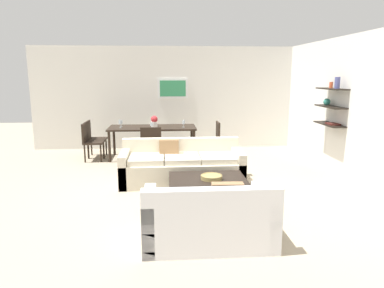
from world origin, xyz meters
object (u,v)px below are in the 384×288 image
(loveseat_white, at_px, (209,219))
(sofa_beige, at_px, (182,167))
(coffee_table, at_px, (208,192))
(wine_glass_right_near, at_px, (184,122))
(dining_table, at_px, (152,130))
(wine_glass_left_near, at_px, (120,122))
(dining_chair_left_near, at_px, (90,139))
(wine_glass_left_far, at_px, (121,122))
(dining_chair_right_near, at_px, (213,138))
(dining_chair_foot, at_px, (151,144))
(decorative_bowl, at_px, (211,177))
(wine_glass_foot, at_px, (152,124))
(centerpiece_vase, at_px, (154,121))
(dining_chair_left_far, at_px, (93,136))

(loveseat_white, bearing_deg, sofa_beige, 94.89)
(coffee_table, bearing_deg, wine_glass_right_near, 94.08)
(dining_table, relative_size, wine_glass_left_near, 10.91)
(dining_chair_left_near, height_order, wine_glass_left_far, wine_glass_left_far)
(dining_table, distance_m, dining_chair_right_near, 1.46)
(sofa_beige, bearing_deg, dining_chair_foot, 116.91)
(decorative_bowl, height_order, wine_glass_foot, wine_glass_foot)
(wine_glass_left_far, bearing_deg, dining_chair_left_near, -156.06)
(dining_table, bearing_deg, wine_glass_right_near, -8.38)
(sofa_beige, bearing_deg, wine_glass_left_near, 124.90)
(loveseat_white, xyz_separation_m, centerpiece_vase, (-0.76, 4.42, 0.59))
(dining_chair_left_near, distance_m, centerpiece_vase, 1.54)
(decorative_bowl, relative_size, dining_chair_foot, 0.38)
(wine_glass_foot, xyz_separation_m, wine_glass_left_far, (-0.74, 0.49, -0.01))
(loveseat_white, distance_m, coffee_table, 1.29)
(wine_glass_foot, xyz_separation_m, centerpiece_vase, (0.05, 0.34, 0.02))
(wine_glass_left_near, xyz_separation_m, wine_glass_right_near, (1.48, -0.00, -0.02))
(wine_glass_right_near, distance_m, wine_glass_left_far, 1.50)
(decorative_bowl, height_order, wine_glass_left_near, wine_glass_left_near)
(dining_chair_right_near, relative_size, wine_glass_left_near, 4.67)
(decorative_bowl, bearing_deg, sofa_beige, 110.45)
(coffee_table, distance_m, wine_glass_right_near, 3.15)
(dining_chair_foot, bearing_deg, wine_glass_left_far, 127.75)
(dining_chair_left_near, distance_m, wine_glass_left_near, 0.79)
(decorative_bowl, bearing_deg, centerpiece_vase, 107.28)
(sofa_beige, relative_size, dining_chair_foot, 2.53)
(sofa_beige, relative_size, wine_glass_foot, 14.00)
(loveseat_white, xyz_separation_m, dining_table, (-0.81, 4.46, 0.39))
(dining_chair_foot, distance_m, centerpiece_vase, 0.89)
(dining_chair_left_far, xyz_separation_m, wine_glass_right_near, (2.18, -0.31, 0.36))
(wine_glass_foot, height_order, wine_glass_left_far, wine_glass_foot)
(dining_chair_left_far, bearing_deg, dining_chair_right_near, -7.88)
(wine_glass_left_far, distance_m, centerpiece_vase, 0.81)
(centerpiece_vase, bearing_deg, dining_chair_foot, -93.68)
(coffee_table, xyz_separation_m, dining_table, (-0.96, 3.18, 0.49))
(dining_table, xyz_separation_m, dining_chair_left_near, (-1.43, -0.20, -0.18))
(loveseat_white, xyz_separation_m, dining_chair_right_near, (0.62, 4.26, 0.21))
(dining_chair_left_near, bearing_deg, wine_glass_left_near, 7.35)
(wine_glass_right_near, xyz_separation_m, centerpiece_vase, (-0.69, 0.07, 0.02))
(wine_glass_left_far, bearing_deg, centerpiece_vase, -10.94)
(dining_table, distance_m, wine_glass_left_far, 0.77)
(dining_chair_left_far, distance_m, wine_glass_left_far, 0.78)
(sofa_beige, height_order, dining_chair_foot, dining_chair_foot)
(dining_chair_left_near, relative_size, dining_chair_left_far, 1.00)
(decorative_bowl, relative_size, dining_table, 0.16)
(decorative_bowl, bearing_deg, dining_chair_foot, 113.88)
(loveseat_white, relative_size, dining_chair_right_near, 1.74)
(dining_table, distance_m, centerpiece_vase, 0.21)
(coffee_table, distance_m, dining_chair_foot, 2.54)
(decorative_bowl, xyz_separation_m, wine_glass_left_near, (-1.76, 3.03, 0.46))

